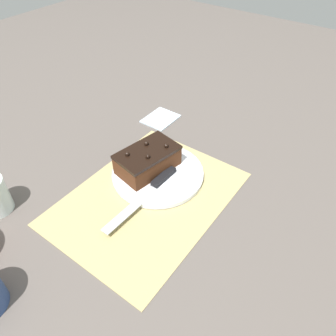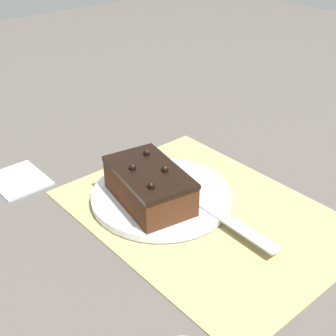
{
  "view_description": "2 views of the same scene",
  "coord_description": "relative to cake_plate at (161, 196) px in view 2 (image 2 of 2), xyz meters",
  "views": [
    {
      "loc": [
        0.42,
        0.37,
        0.6
      ],
      "look_at": [
        -0.09,
        -0.0,
        0.04
      ],
      "focal_mm": 35.0,
      "sensor_mm": 36.0,
      "label": 1
    },
    {
      "loc": [
        0.43,
        -0.46,
        0.46
      ],
      "look_at": [
        -0.08,
        -0.01,
        0.06
      ],
      "focal_mm": 50.0,
      "sensor_mm": 36.0,
      "label": 2
    }
  ],
  "objects": [
    {
      "name": "cake_plate",
      "position": [
        0.0,
        0.0,
        0.0
      ],
      "size": [
        0.24,
        0.24,
        0.01
      ],
      "color": "white",
      "rests_on": "placemat_woven"
    },
    {
      "name": "placemat_woven",
      "position": [
        0.08,
        0.03,
        -0.01
      ],
      "size": [
        0.46,
        0.34,
        0.0
      ],
      "primitive_type": "cube",
      "color": "tan",
      "rests_on": "ground_plane"
    },
    {
      "name": "chocolate_cake",
      "position": [
        0.0,
        -0.03,
        0.04
      ],
      "size": [
        0.18,
        0.12,
        0.07
      ],
      "rotation": [
        0.0,
        0.0,
        -0.19
      ],
      "color": "#472614",
      "rests_on": "cake_plate"
    },
    {
      "name": "serving_knife",
      "position": [
        0.06,
        0.03,
        0.01
      ],
      "size": [
        0.26,
        0.03,
        0.01
      ],
      "rotation": [
        0.0,
        0.0,
        4.68
      ],
      "color": "black",
      "rests_on": "cake_plate"
    },
    {
      "name": "ground_plane",
      "position": [
        0.08,
        0.03,
        -0.01
      ],
      "size": [
        3.0,
        3.0,
        0.0
      ],
      "primitive_type": "plane",
      "color": "#544C47"
    },
    {
      "name": "folded_napkin",
      "position": [
        -0.22,
        -0.16,
        -0.01
      ],
      "size": [
        0.11,
        0.09,
        0.01
      ],
      "primitive_type": "cube",
      "color": "silver",
      "rests_on": "ground_plane"
    }
  ]
}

